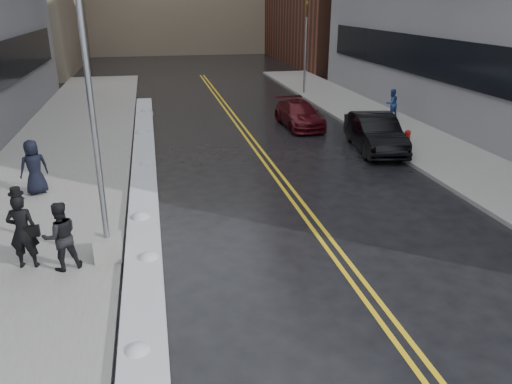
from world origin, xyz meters
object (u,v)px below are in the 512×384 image
pedestrian_b (60,236)px  pedestrian_c (34,167)px  lamppost (99,169)px  car_black (375,133)px  pedestrian_fedora (23,231)px  car_maroon (299,114)px  fire_hydrant (407,137)px  pedestrian_east (392,103)px  traffic_signal (306,44)px

pedestrian_b → pedestrian_c: (-1.62, 5.46, 0.06)m
lamppost → car_black: 13.63m
pedestrian_fedora → car_maroon: bearing=-123.9°
fire_hydrant → car_maroon: 6.15m
fire_hydrant → pedestrian_b: bearing=-148.1°
pedestrian_east → car_maroon: size_ratio=0.35×
pedestrian_east → car_black: 6.25m
pedestrian_c → pedestrian_b: bearing=80.5°
pedestrian_east → car_maroon: 5.37m
pedestrian_b → car_maroon: 16.57m
lamppost → pedestrian_c: 5.99m
lamppost → car_maroon: bearing=56.0°
lamppost → car_maroon: (8.80, 13.06, -1.89)m
pedestrian_fedora → traffic_signal: bearing=-116.5°
pedestrian_c → pedestrian_east: bearing=-179.9°
lamppost → pedestrian_c: bearing=117.1°
fire_hydrant → car_black: size_ratio=0.15×
pedestrian_b → car_black: (11.82, 8.41, -0.22)m
fire_hydrant → pedestrian_c: (-14.94, -2.83, 0.52)m
car_maroon → pedestrian_east: bearing=2.6°
traffic_signal → car_maroon: (-3.00, -8.94, -2.76)m
traffic_signal → pedestrian_b: size_ratio=3.48×
fire_hydrant → car_black: (-1.50, 0.12, 0.24)m
lamppost → pedestrian_c: lamppost is taller
lamppost → pedestrian_c: size_ratio=4.14×
pedestrian_b → pedestrian_east: size_ratio=1.10×
pedestrian_fedora → pedestrian_east: 20.91m
pedestrian_fedora → pedestrian_east: pedestrian_fedora is taller
fire_hydrant → pedestrian_c: size_ratio=0.40×
lamppost → traffic_signal: 24.98m
pedestrian_c → car_maroon: 13.90m
pedestrian_c → car_black: 13.76m
traffic_signal → car_black: size_ratio=1.25×
pedestrian_c → pedestrian_east: pedestrian_c is taller
lamppost → fire_hydrant: bearing=33.0°
pedestrian_fedora → car_maroon: (10.70, 13.06, -0.45)m
pedestrian_fedora → pedestrian_east: (16.05, 13.40, -0.16)m
car_black → pedestrian_east: bearing=65.4°
traffic_signal → pedestrian_fedora: bearing=-121.9°
pedestrian_east → car_maroon: pedestrian_east is taller
pedestrian_c → car_maroon: pedestrian_c is taller
pedestrian_fedora → pedestrian_c: 5.23m
pedestrian_c → car_black: pedestrian_c is taller
pedestrian_b → car_black: 14.51m
car_maroon → fire_hydrant: bearing=-56.4°
lamppost → traffic_signal: bearing=61.8°
fire_hydrant → car_maroon: size_ratio=0.16×
lamppost → traffic_signal: lamppost is taller
pedestrian_b → traffic_signal: bearing=-139.7°
car_black → car_maroon: 5.32m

